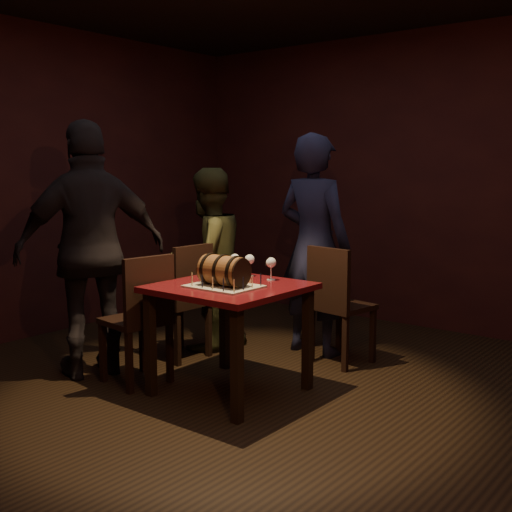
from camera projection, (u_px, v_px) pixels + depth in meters
name	position (u px, v px, depth m)	size (l,w,h in m)	color
room_shell	(249.00, 188.00, 4.16)	(5.04, 5.04, 2.80)	black
pub_table	(230.00, 301.00, 4.32)	(0.90, 0.90, 0.75)	#4F0D12
cake_board	(224.00, 286.00, 4.22)	(0.45, 0.35, 0.01)	#AEA38C
barrel_cake	(224.00, 271.00, 4.20)	(0.37, 0.21, 0.21)	brown
birthday_candles	(224.00, 279.00, 4.21)	(0.40, 0.30, 0.09)	#EDD18D
wine_glass_left	(235.00, 260.00, 4.64)	(0.07, 0.07, 0.16)	silver
wine_glass_mid	(250.00, 260.00, 4.61)	(0.07, 0.07, 0.16)	silver
wine_glass_right	(271.00, 264.00, 4.46)	(0.07, 0.07, 0.16)	silver
pint_of_ale	(233.00, 268.00, 4.57)	(0.07, 0.07, 0.15)	silver
menu_card	(229.00, 266.00, 4.69)	(0.10, 0.05, 0.13)	white
chair_back	(336.00, 299.00, 4.95)	(0.46, 0.46, 0.93)	black
chair_left_rear	(185.00, 295.00, 5.10)	(0.42, 0.42, 0.93)	black
chair_left_front	(142.00, 313.00, 4.49)	(0.45, 0.45, 0.93)	black
person_back	(314.00, 245.00, 5.24)	(0.66, 0.43, 1.80)	#191A32
person_left_rear	(208.00, 259.00, 5.39)	(0.74, 0.58, 1.53)	#3C3C1E
person_left_front	(92.00, 250.00, 4.67)	(1.10, 0.46, 1.87)	black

